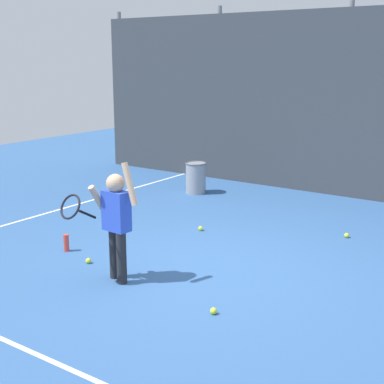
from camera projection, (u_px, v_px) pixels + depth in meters
The scene contains 15 objects.
ground_plane at pixel (203, 269), 6.49m from camera, with size 20.00×20.00×0.00m, color #335B93.
court_line_baseline at pixel (43, 357), 4.59m from camera, with size 9.00×0.05×0.00m, color white.
court_line_sideline at pixel (67, 207), 9.16m from camera, with size 0.05×9.00×0.00m, color white.
back_fence_windscreen at pixel (344, 105), 9.59m from camera, with size 10.69×0.08×3.22m, color #383D42.
fence_post_0 at pixel (121, 90), 12.51m from camera, with size 0.09×0.09×3.37m, color slate.
fence_post_1 at pixel (219, 95), 11.07m from camera, with size 0.09×0.09×3.37m, color slate.
fence_post_2 at pixel (346, 100), 9.62m from camera, with size 0.09×0.09×3.37m, color slate.
tennis_player at pixel (115, 217), 6.00m from camera, with size 0.75×0.57×1.35m.
ball_hopper at pixel (196, 177), 10.09m from camera, with size 0.38×0.38×0.56m.
water_bottle at pixel (66, 243), 7.08m from camera, with size 0.07×0.07×0.22m, color #D83F33.
tennis_ball_0 at pixel (88, 261), 6.67m from camera, with size 0.07×0.07×0.07m, color #CCE033.
tennis_ball_1 at pixel (214, 311), 5.35m from camera, with size 0.07×0.07×0.07m, color #CCE033.
tennis_ball_4 at pixel (347, 235), 7.62m from camera, with size 0.07×0.07×0.07m, color #CCE033.
tennis_ball_5 at pixel (131, 194), 9.90m from camera, with size 0.07×0.07×0.07m, color #CCE033.
tennis_ball_6 at pixel (201, 228), 7.93m from camera, with size 0.07×0.07×0.07m, color #CCE033.
Camera 1 is at (3.38, -5.07, 2.41)m, focal length 52.06 mm.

